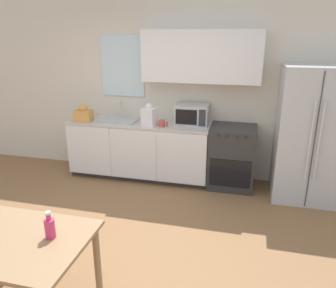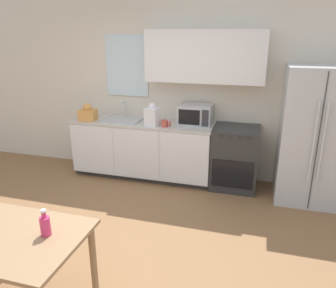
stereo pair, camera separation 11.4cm
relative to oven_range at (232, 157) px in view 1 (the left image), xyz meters
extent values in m
plane|color=olive|center=(-1.05, -1.90, -0.45)|extent=(12.00, 12.00, 0.00)
cube|color=beige|center=(-1.05, 0.33, 0.90)|extent=(12.00, 0.06, 2.70)
cube|color=silver|center=(-1.75, 0.29, 1.23)|extent=(0.68, 0.04, 0.92)
cube|color=white|center=(-0.51, 0.14, 1.41)|extent=(1.68, 0.32, 0.72)
cube|color=#333333|center=(-1.42, 0.03, -0.41)|extent=(2.16, 0.53, 0.08)
cube|color=white|center=(-1.42, 0.00, 0.02)|extent=(2.16, 0.59, 0.78)
cube|color=white|center=(-2.14, -0.30, 0.02)|extent=(0.70, 0.01, 0.76)
cube|color=white|center=(-1.42, -0.30, 0.02)|extent=(0.70, 0.01, 0.76)
cube|color=white|center=(-0.69, -0.30, 0.02)|extent=(0.70, 0.01, 0.76)
cube|color=beige|center=(-1.42, 0.00, 0.42)|extent=(2.19, 0.62, 0.03)
cube|color=#2D2D2D|center=(0.00, 0.00, 0.00)|extent=(0.65, 0.59, 0.91)
cube|color=black|center=(0.00, -0.30, -0.14)|extent=(0.57, 0.01, 0.40)
cylinder|color=#262626|center=(-0.18, -0.30, 0.41)|extent=(0.03, 0.02, 0.03)
cylinder|color=#262626|center=(-0.06, -0.30, 0.41)|extent=(0.03, 0.02, 0.03)
cylinder|color=#262626|center=(0.06, -0.30, 0.41)|extent=(0.03, 0.02, 0.03)
cylinder|color=#262626|center=(0.18, -0.30, 0.41)|extent=(0.03, 0.02, 0.03)
cube|color=silver|center=(0.99, -0.08, 0.45)|extent=(0.84, 0.75, 1.80)
cube|color=#3F3F3F|center=(0.99, -0.46, 0.45)|extent=(0.01, 0.01, 1.74)
cylinder|color=silver|center=(0.94, -0.48, 0.48)|extent=(0.02, 0.02, 0.99)
cylinder|color=silver|center=(1.04, -0.48, 0.48)|extent=(0.02, 0.02, 0.99)
cube|color=#B7BABC|center=(-1.75, 0.00, 0.45)|extent=(0.59, 0.40, 0.02)
cylinder|color=silver|center=(-1.75, 0.16, 0.59)|extent=(0.02, 0.02, 0.26)
cylinder|color=silver|center=(-1.75, 0.09, 0.70)|extent=(0.02, 0.14, 0.02)
cube|color=#B7BABC|center=(-0.61, 0.08, 0.59)|extent=(0.48, 0.37, 0.30)
cube|color=black|center=(-0.67, -0.11, 0.59)|extent=(0.31, 0.01, 0.21)
cube|color=#2D2D33|center=(-0.44, -0.11, 0.59)|extent=(0.10, 0.01, 0.24)
cylinder|color=#BF4C3F|center=(-1.01, -0.17, 0.49)|extent=(0.10, 0.10, 0.10)
torus|color=#BF4C3F|center=(-0.94, -0.17, 0.49)|extent=(0.02, 0.07, 0.07)
cube|color=white|center=(-1.20, -0.16, 0.57)|extent=(0.22, 0.20, 0.26)
sphere|color=white|center=(-1.20, -0.16, 0.72)|extent=(0.13, 0.13, 0.10)
cube|color=#DB994C|center=(-2.25, -0.14, 0.52)|extent=(0.26, 0.23, 0.17)
sphere|color=#DB994C|center=(-2.25, -0.14, 0.64)|extent=(0.15, 0.15, 0.14)
cube|color=#997551|center=(-1.40, -2.88, 0.30)|extent=(1.08, 0.77, 0.03)
cylinder|color=#997551|center=(-0.93, -2.55, -0.08)|extent=(0.06, 0.06, 0.74)
cylinder|color=#DB386B|center=(-1.15, -2.80, 0.39)|extent=(0.08, 0.08, 0.14)
cylinder|color=#DB386B|center=(-1.15, -2.80, 0.49)|extent=(0.03, 0.03, 0.05)
cylinder|color=white|center=(-1.15, -2.80, 0.52)|extent=(0.04, 0.04, 0.02)
camera|label=1|loc=(0.16, -4.56, 1.73)|focal=35.00mm
camera|label=2|loc=(0.27, -4.53, 1.73)|focal=35.00mm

